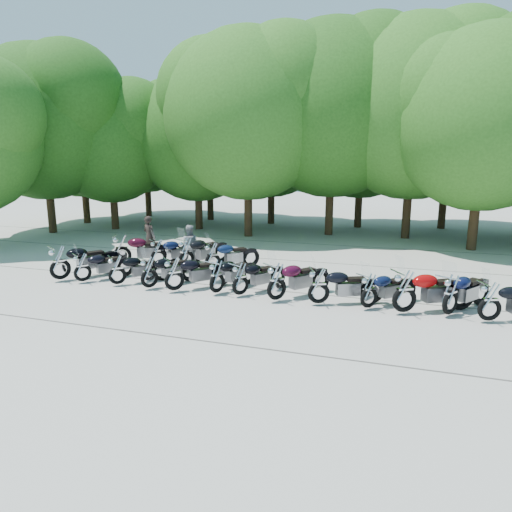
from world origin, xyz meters
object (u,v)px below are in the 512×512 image
(motorcycle_9, at_px, (369,290))
(motorcycle_14, at_px, (158,251))
(motorcycle_0, at_px, (60,261))
(motorcycle_5, at_px, (217,275))
(motorcycle_12, at_px, (490,300))
(motorcycle_2, at_px, (117,269))
(motorcycle_8, at_px, (319,285))
(motorcycle_4, at_px, (174,273))
(motorcycle_7, at_px, (277,280))
(motorcycle_11, at_px, (451,293))
(motorcycle_10, at_px, (405,290))
(motorcycle_3, at_px, (149,271))
(motorcycle_15, at_px, (186,252))
(motorcycle_16, at_px, (213,255))
(rider_1, at_px, (189,245))
(motorcycle_13, at_px, (122,248))
(motorcycle_1, at_px, (82,266))
(rider_0, at_px, (149,237))

(motorcycle_9, bearing_deg, motorcycle_14, 23.74)
(motorcycle_0, height_order, motorcycle_5, motorcycle_0)
(motorcycle_0, distance_m, motorcycle_12, 13.41)
(motorcycle_2, bearing_deg, motorcycle_8, -136.39)
(motorcycle_2, relative_size, motorcycle_8, 0.93)
(motorcycle_0, xyz_separation_m, motorcycle_4, (4.38, 0.01, -0.07))
(motorcycle_7, bearing_deg, motorcycle_11, -139.78)
(motorcycle_8, distance_m, motorcycle_10, 2.35)
(motorcycle_0, height_order, motorcycle_3, motorcycle_0)
(motorcycle_11, xyz_separation_m, motorcycle_15, (-9.05, 2.54, 0.05))
(motorcycle_15, relative_size, motorcycle_16, 1.11)
(motorcycle_7, relative_size, motorcycle_12, 1.08)
(motorcycle_5, height_order, rider_1, rider_1)
(motorcycle_12, xyz_separation_m, motorcycle_13, (-12.73, 2.68, 0.09))
(motorcycle_0, distance_m, motorcycle_10, 11.31)
(motorcycle_7, distance_m, motorcycle_15, 5.09)
(motorcycle_11, bearing_deg, motorcycle_0, 35.45)
(motorcycle_1, height_order, motorcycle_3, motorcycle_3)
(motorcycle_2, bearing_deg, motorcycle_12, -136.74)
(motorcycle_5, height_order, motorcycle_8, motorcycle_8)
(motorcycle_4, distance_m, motorcycle_13, 4.57)
(motorcycle_5, relative_size, motorcycle_12, 1.00)
(motorcycle_4, relative_size, motorcycle_11, 0.97)
(motorcycle_11, bearing_deg, motorcycle_9, 36.66)
(motorcycle_13, xyz_separation_m, motorcycle_14, (1.42, 0.32, -0.09))
(motorcycle_8, distance_m, motorcycle_11, 3.52)
(motorcycle_2, distance_m, motorcycle_14, 2.90)
(motorcycle_7, bearing_deg, rider_0, 5.60)
(motorcycle_9, bearing_deg, motorcycle_12, -139.83)
(motorcycle_2, distance_m, motorcycle_16, 3.57)
(motorcycle_9, bearing_deg, motorcycle_1, 43.33)
(motorcycle_12, xyz_separation_m, rider_0, (-12.46, 4.33, 0.29))
(motorcycle_14, bearing_deg, motorcycle_15, -146.13)
(motorcycle_3, height_order, motorcycle_13, motorcycle_13)
(motorcycle_10, distance_m, motorcycle_15, 8.35)
(motorcycle_1, relative_size, motorcycle_12, 0.95)
(motorcycle_7, bearing_deg, motorcycle_10, -142.34)
(motorcycle_2, distance_m, motorcycle_12, 11.19)
(motorcycle_1, bearing_deg, motorcycle_8, -143.78)
(motorcycle_11, xyz_separation_m, motorcycle_13, (-11.80, 2.46, 0.05))
(motorcycle_0, distance_m, rider_1, 4.80)
(motorcycle_3, relative_size, motorcycle_13, 0.86)
(motorcycle_9, relative_size, motorcycle_13, 0.83)
(motorcycle_7, height_order, rider_0, rider_0)
(motorcycle_5, bearing_deg, motorcycle_2, 22.62)
(motorcycle_5, xyz_separation_m, motorcycle_11, (6.73, 0.02, 0.03))
(rider_0, bearing_deg, motorcycle_3, 140.12)
(motorcycle_2, relative_size, motorcycle_7, 0.88)
(motorcycle_0, distance_m, motorcycle_16, 5.31)
(motorcycle_14, bearing_deg, motorcycle_2, 136.07)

